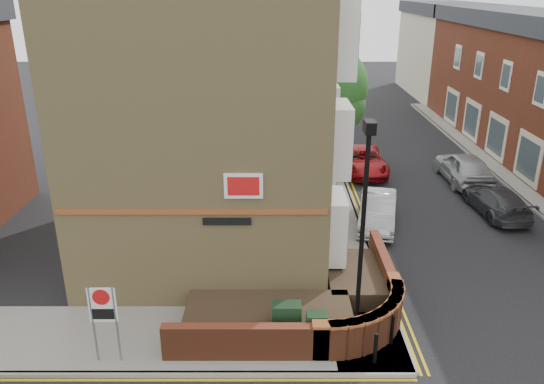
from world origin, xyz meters
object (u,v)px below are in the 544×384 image
Objects in this scene: zone_sign at (103,311)px; lamppost at (362,239)px; utility_cabinet_large at (286,323)px; silver_car_near at (378,210)px.

lamppost is at bearing 6.07° from zone_sign.
utility_cabinet_large is at bearing 9.69° from zone_sign.
utility_cabinet_large is 8.86m from silver_car_near.
utility_cabinet_large is 0.55× the size of zone_sign.
lamppost is 2.86× the size of zone_sign.
zone_sign is at bearing -173.93° from lamppost.
silver_car_near is (8.68, 8.71, -0.98)m from zone_sign.
zone_sign reaches higher than utility_cabinet_large.
lamppost is 6.85m from zone_sign.
zone_sign is (-6.60, -0.70, -1.70)m from lamppost.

